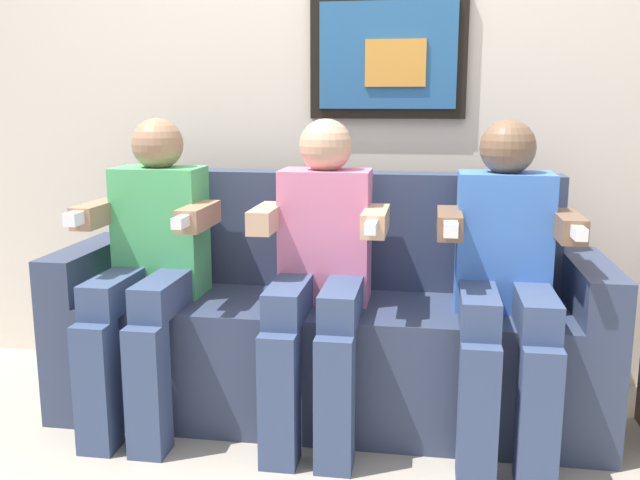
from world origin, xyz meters
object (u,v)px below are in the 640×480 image
object	(u,v)px
person_on_left	(150,260)
person_in_middle	(321,266)
couch	(327,331)
person_on_right	(505,273)

from	to	relation	value
person_on_left	person_in_middle	distance (m)	0.63
couch	person_on_right	xyz separation A→B (m)	(0.63, -0.17, 0.29)
couch	person_on_right	distance (m)	0.71
couch	person_in_middle	xyz separation A→B (m)	(0.00, -0.17, 0.29)
couch	person_on_left	world-z (taller)	person_on_left
person_on_left	person_on_right	world-z (taller)	same
person_in_middle	person_on_right	size ratio (longest dim) A/B	1.00
couch	person_on_left	xyz separation A→B (m)	(-0.63, -0.17, 0.29)
person_on_left	person_in_middle	xyz separation A→B (m)	(0.63, 0.00, -0.00)
person_on_left	person_on_right	size ratio (longest dim) A/B	1.00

